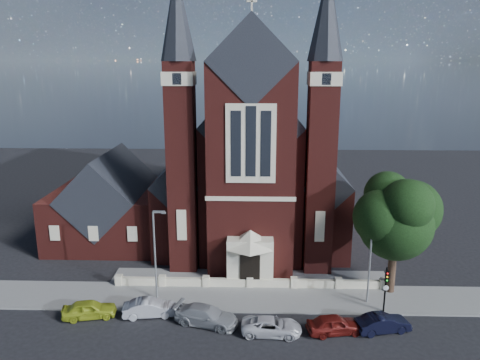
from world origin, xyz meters
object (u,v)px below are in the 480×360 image
object	(u,v)px
street_tree	(398,219)
car_navy	(383,323)
street_lamp_left	(156,250)
car_silver_a	(150,308)
car_silver_b	(206,316)
street_lamp_right	(372,253)
car_dark_red	(335,324)
car_lime_van	(89,309)
parish_hall	(111,206)
traffic_signal	(386,284)
church	(252,162)
car_white_suv	(271,326)

from	to	relation	value
street_tree	car_navy	size ratio (longest dim) A/B	2.55
street_tree	street_lamp_left	world-z (taller)	street_tree
car_silver_a	car_silver_b	world-z (taller)	car_silver_b
street_lamp_right	car_dark_red	size ratio (longest dim) A/B	1.90
street_lamp_right	car_lime_van	distance (m)	23.44
parish_hall	car_silver_a	bearing A→B (deg)	-64.38
street_tree	car_silver_a	world-z (taller)	street_tree
car_lime_van	car_navy	world-z (taller)	car_lime_van
parish_hall	traffic_signal	xyz separation A→B (m)	(27.00, -15.57, -1.43)
church	car_silver_a	size ratio (longest dim) A/B	8.15
car_dark_red	car_silver_a	bearing A→B (deg)	71.96
street_tree	street_lamp_left	xyz separation A→B (m)	(-20.51, -1.71, -2.36)
street_lamp_right	car_lime_van	bearing A→B (deg)	-172.63
church	car_silver_a	bearing A→B (deg)	-110.45
church	parish_hall	bearing A→B (deg)	-162.84
car_lime_van	car_silver_a	size ratio (longest dim) A/B	0.98
car_navy	street_tree	bearing A→B (deg)	-35.02
traffic_signal	car_dark_red	world-z (taller)	traffic_signal
car_silver_a	car_dark_red	bearing A→B (deg)	-107.20
car_dark_red	car_white_suv	bearing A→B (deg)	82.95
traffic_signal	car_lime_van	size ratio (longest dim) A/B	0.95
street_lamp_right	car_navy	xyz separation A→B (m)	(0.08, -4.31, -3.91)
street_lamp_right	car_dark_red	bearing A→B (deg)	-127.99
street_lamp_left	car_lime_van	xyz separation A→B (m)	(-4.92, -2.96, -3.88)
car_lime_van	church	bearing A→B (deg)	-42.62
street_tree	car_dark_red	bearing A→B (deg)	-134.01
car_lime_van	car_silver_a	distance (m)	4.81
street_tree	car_silver_b	size ratio (longest dim) A/B	2.11
car_white_suv	car_dark_red	xyz separation A→B (m)	(4.78, 0.26, 0.09)
street_lamp_left	car_white_suv	bearing A→B (deg)	-26.97
car_lime_van	car_dark_red	world-z (taller)	car_dark_red
traffic_signal	car_silver_b	xyz separation A→B (m)	(-14.34, -2.12, -1.85)
street_tree	street_lamp_left	size ratio (longest dim) A/B	1.32
car_lime_van	car_dark_red	size ratio (longest dim) A/B	0.99
parish_hall	car_white_suv	bearing A→B (deg)	-46.87
street_lamp_left	car_lime_van	size ratio (longest dim) A/B	1.92
street_tree	car_navy	bearing A→B (deg)	-112.01
parish_hall	church	bearing A→B (deg)	17.16
church	parish_hall	size ratio (longest dim) A/B	2.86
car_silver_b	car_navy	world-z (taller)	car_silver_b
street_lamp_left	street_lamp_right	world-z (taller)	same
street_lamp_left	car_white_suv	size ratio (longest dim) A/B	1.77
street_lamp_left	car_lime_van	bearing A→B (deg)	-148.94
street_lamp_right	car_silver_b	distance (m)	14.46
church	car_dark_red	distance (m)	25.56
church	street_tree	size ratio (longest dim) A/B	3.26
parish_hall	street_tree	world-z (taller)	street_tree
church	car_silver_b	bearing A→B (deg)	-98.40
car_silver_a	car_dark_red	distance (m)	14.65
car_silver_b	car_white_suv	distance (m)	5.18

